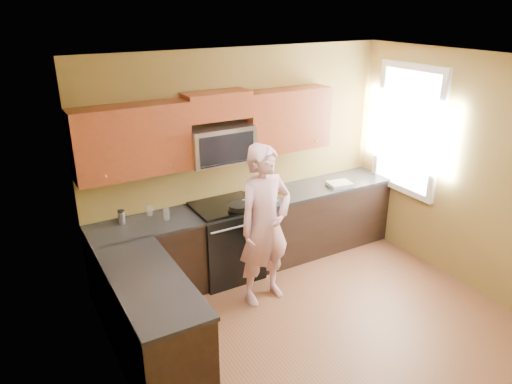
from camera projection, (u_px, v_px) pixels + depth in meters
floor at (337, 340)px, 4.81m from camera, size 4.00×4.00×0.00m
ceiling at (359, 66)px, 3.81m from camera, size 4.00×4.00×0.00m
wall_back at (242, 160)px, 5.92m from camera, size 4.00×0.00×4.00m
wall_left at (128, 279)px, 3.38m from camera, size 0.00×4.00×4.00m
wall_right at (488, 180)px, 5.23m from camera, size 0.00×4.00×4.00m
cabinet_back_run at (254, 235)px, 6.02m from camera, size 4.00×0.60×0.88m
cabinet_left_run at (152, 324)px, 4.35m from camera, size 0.60×1.60×0.88m
countertop_back at (254, 201)px, 5.84m from camera, size 4.00×0.62×0.04m
countertop_left at (149, 281)px, 4.18m from camera, size 0.62×1.60×0.04m
stove at (226, 240)px, 5.80m from camera, size 0.76×0.65×0.95m
microwave at (220, 161)px, 5.54m from camera, size 0.76×0.40×0.42m
upper_cab_left at (135, 175)px, 5.11m from camera, size 1.22×0.33×0.75m
upper_cab_right at (286, 149)px, 6.00m from camera, size 1.12×0.33×0.75m
upper_cab_over_mw at (217, 105)px, 5.32m from camera, size 0.76×0.33×0.30m
window at (408, 130)px, 6.08m from camera, size 0.06×1.06×1.66m
woman at (265, 226)px, 5.18m from camera, size 0.71×0.51×1.83m
frying_pan at (239, 209)px, 5.51m from camera, size 0.39×0.51×0.06m
butter_tub at (280, 196)px, 5.94m from camera, size 0.15×0.15×0.10m
toast_slice at (272, 201)px, 5.78m from camera, size 0.14×0.14×0.01m
napkin_a at (245, 202)px, 5.69m from camera, size 0.11×0.12×0.06m
napkin_b at (261, 195)px, 5.88m from camera, size 0.13×0.14×0.07m
dish_towel at (340, 184)px, 6.26m from camera, size 0.34×0.29×0.05m
travel_mug at (122, 224)px, 5.21m from camera, size 0.07×0.07×0.16m
glass_b at (150, 210)px, 5.39m from camera, size 0.08×0.08×0.12m
glass_c at (166, 214)px, 5.29m from camera, size 0.08×0.08×0.12m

